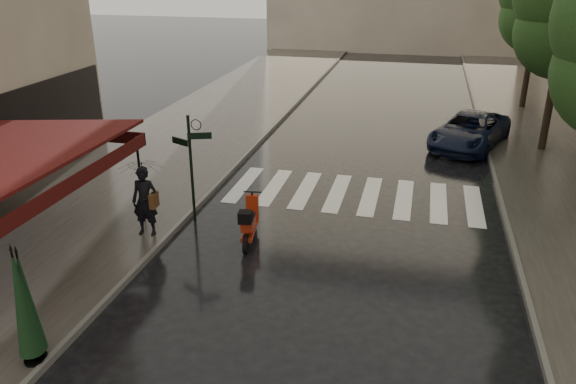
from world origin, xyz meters
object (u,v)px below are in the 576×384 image
at_px(pedestrian_with_umbrella, 142,174).
at_px(parasol_front, 27,301).
at_px(scooter, 249,223).
at_px(parasol_back, 22,303).
at_px(parked_car, 470,131).

bearing_deg(pedestrian_with_umbrella, parasol_front, -91.15).
bearing_deg(scooter, pedestrian_with_umbrella, -179.86).
distance_m(pedestrian_with_umbrella, parasol_back, 5.27).
bearing_deg(parasol_front, parasol_back, -90.00).
height_order(parked_car, parasol_front, parasol_front).
bearing_deg(scooter, parked_car, 50.34).
xyz_separation_m(parked_car, parasol_front, (-8.41, -15.41, 0.68)).
height_order(scooter, parasol_back, parasol_back).
relative_size(scooter, parasol_back, 0.76).
xyz_separation_m(pedestrian_with_umbrella, parked_car, (8.76, 10.27, -1.16)).
relative_size(parked_car, parasol_back, 2.02).
bearing_deg(scooter, parasol_back, -121.01).
relative_size(pedestrian_with_umbrella, parasol_front, 1.13).
relative_size(pedestrian_with_umbrella, parasol_back, 1.09).
relative_size(scooter, parked_car, 0.38).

